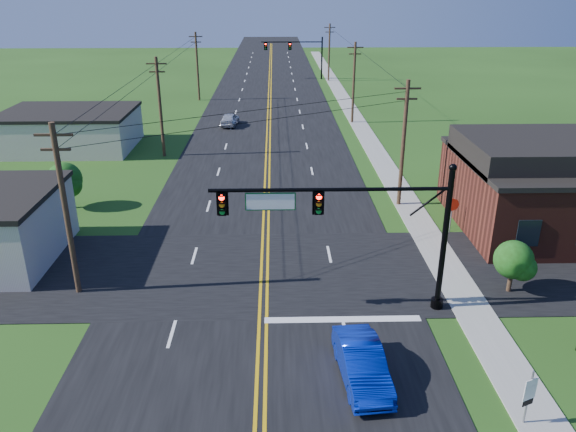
{
  "coord_description": "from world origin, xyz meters",
  "views": [
    {
      "loc": [
        0.81,
        -15.84,
        14.95
      ],
      "look_at": [
        1.45,
        10.0,
        4.19
      ],
      "focal_mm": 35.0,
      "sensor_mm": 36.0,
      "label": 1
    }
  ],
  "objects_px": {
    "route_sign": "(529,394)",
    "stop_sign": "(452,208)",
    "signal_mast_far": "(296,51)",
    "signal_mast_main": "(351,221)",
    "blue_car": "(362,364)"
  },
  "relations": [
    {
      "from": "signal_mast_main",
      "to": "route_sign",
      "type": "xyz_separation_m",
      "value": [
        5.49,
        -8.02,
        -3.38
      ]
    },
    {
      "from": "signal_mast_far",
      "to": "route_sign",
      "type": "xyz_separation_m",
      "value": [
        5.39,
        -80.02,
        -3.17
      ]
    },
    {
      "from": "route_sign",
      "to": "signal_mast_far",
      "type": "bearing_deg",
      "value": 70.05
    },
    {
      "from": "blue_car",
      "to": "stop_sign",
      "type": "bearing_deg",
      "value": 56.36
    },
    {
      "from": "signal_mast_main",
      "to": "route_sign",
      "type": "height_order",
      "value": "signal_mast_main"
    },
    {
      "from": "stop_sign",
      "to": "signal_mast_main",
      "type": "bearing_deg",
      "value": -130.28
    },
    {
      "from": "route_sign",
      "to": "stop_sign",
      "type": "height_order",
      "value": "stop_sign"
    },
    {
      "from": "signal_mast_main",
      "to": "stop_sign",
      "type": "relative_size",
      "value": 4.74
    },
    {
      "from": "blue_car",
      "to": "route_sign",
      "type": "bearing_deg",
      "value": -30.33
    },
    {
      "from": "signal_mast_far",
      "to": "stop_sign",
      "type": "xyz_separation_m",
      "value": [
        7.63,
        -63.02,
        -2.83
      ]
    },
    {
      "from": "signal_mast_main",
      "to": "blue_car",
      "type": "relative_size",
      "value": 2.41
    },
    {
      "from": "signal_mast_far",
      "to": "stop_sign",
      "type": "bearing_deg",
      "value": -83.1
    },
    {
      "from": "signal_mast_main",
      "to": "stop_sign",
      "type": "distance_m",
      "value": 12.23
    },
    {
      "from": "signal_mast_far",
      "to": "blue_car",
      "type": "bearing_deg",
      "value": -90.14
    },
    {
      "from": "signal_mast_far",
      "to": "stop_sign",
      "type": "height_order",
      "value": "signal_mast_far"
    }
  ]
}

